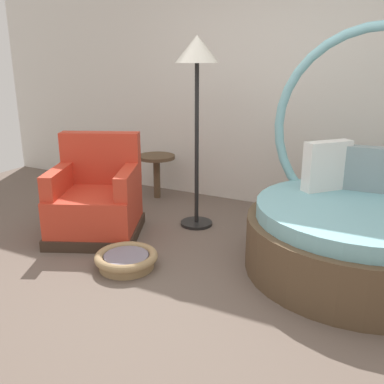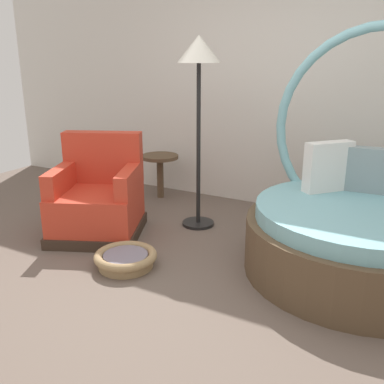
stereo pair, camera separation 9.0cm
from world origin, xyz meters
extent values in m
cube|color=#66564C|center=(0.00, 0.00, -0.01)|extent=(8.00, 8.00, 0.02)
cube|color=silver|center=(0.00, 2.15, 1.56)|extent=(8.00, 0.12, 3.13)
cylinder|color=brown|center=(1.07, 0.85, 0.22)|extent=(1.73, 1.73, 0.43)
cylinder|color=#7AB7C1|center=(1.07, 0.85, 0.49)|extent=(1.59, 1.59, 0.12)
torus|color=#7AB7C1|center=(1.07, 1.33, 1.05)|extent=(1.73, 0.08, 1.73)
cube|color=gray|center=(1.04, 1.28, 0.74)|extent=(0.38, 0.14, 0.37)
cube|color=white|center=(0.73, 1.14, 0.76)|extent=(0.36, 0.39, 0.42)
cube|color=#38281E|center=(-1.21, 0.46, 0.05)|extent=(1.06, 1.06, 0.10)
cube|color=red|center=(-1.21, 0.46, 0.27)|extent=(1.01, 1.01, 0.34)
cube|color=red|center=(-1.34, 0.74, 0.69)|extent=(0.76, 0.46, 0.50)
cube|color=red|center=(-1.50, 0.32, 0.55)|extent=(0.39, 0.67, 0.22)
cube|color=red|center=(-0.92, 0.59, 0.55)|extent=(0.39, 0.67, 0.22)
cylinder|color=#9E7F56|center=(-0.57, 0.05, 0.03)|extent=(0.44, 0.44, 0.06)
torus|color=#9E7F56|center=(-0.57, 0.05, 0.10)|extent=(0.51, 0.51, 0.07)
cylinder|color=gray|center=(-0.57, 0.05, 0.08)|extent=(0.36, 0.36, 0.05)
cylinder|color=brown|center=(-1.33, 1.73, 0.24)|extent=(0.08, 0.08, 0.48)
cylinder|color=brown|center=(-1.33, 1.73, 0.50)|extent=(0.44, 0.44, 0.04)
cylinder|color=black|center=(-0.50, 1.15, 0.01)|extent=(0.32, 0.32, 0.03)
cylinder|color=black|center=(-0.50, 1.15, 0.81)|extent=(0.04, 0.04, 1.55)
cone|color=beige|center=(-0.50, 1.15, 1.70)|extent=(0.40, 0.40, 0.24)
camera|label=1|loc=(1.37, -2.52, 1.63)|focal=40.63mm
camera|label=2|loc=(1.45, -2.48, 1.63)|focal=40.63mm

